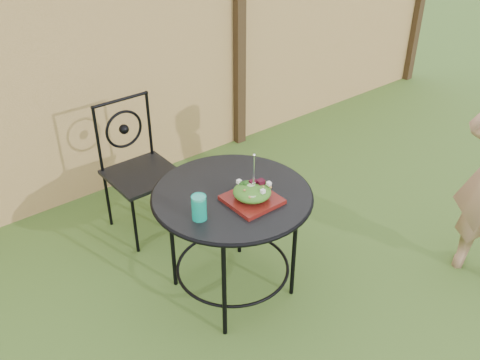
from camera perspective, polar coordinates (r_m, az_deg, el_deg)
The scene contains 8 objects.
ground at distance 3.16m, azimuth 6.04°, elevation -17.35°, with size 60.00×60.00×0.00m, color #2C4716.
fence at distance 4.16m, azimuth -14.93°, elevation 10.69°, with size 8.00×0.12×1.90m.
patio_table at distance 3.09m, azimuth -0.84°, elevation -3.57°, with size 0.92×0.92×0.72m.
patio_chair at distance 3.79m, azimuth -10.82°, elevation 1.60°, with size 0.46×0.46×0.95m.
salad_plate at distance 2.94m, azimuth 1.29°, elevation -2.12°, with size 0.27×0.27×0.02m, color #48140A.
salad at distance 2.91m, azimuth 1.30°, elevation -1.27°, with size 0.21×0.21×0.08m, color #235614.
fork at distance 2.85m, azimuth 1.49°, elevation 0.99°, with size 0.01×0.01×0.18m, color silver.
drinking_glass at distance 2.79m, azimuth -4.39°, elevation -2.94°, with size 0.08×0.08×0.14m, color #0DA184.
Camera 1 is at (-1.52, -1.40, 2.38)m, focal length 40.00 mm.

